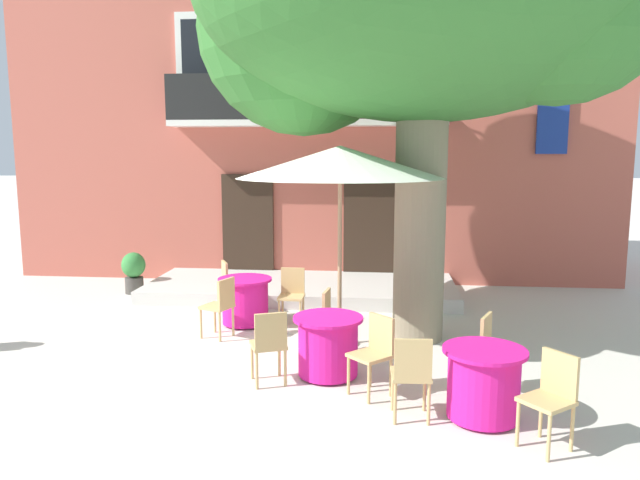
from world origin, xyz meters
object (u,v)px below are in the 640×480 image
(cafe_table_near_tree, at_px, (483,383))
(cafe_chair_middle_1, at_px, (292,292))
(cafe_table_front, at_px, (328,346))
(cafe_chair_near_tree_0, at_px, (412,372))
(cafe_chair_front_1, at_px, (269,342))
(cafe_table_middle, at_px, (245,301))
(cafe_chair_middle_0, at_px, (221,303))
(cafe_chair_near_tree_2, at_px, (494,349))
(cafe_chair_near_tree_1, at_px, (552,393))
(cafe_chair_front_2, at_px, (375,349))
(cafe_chair_middle_2, at_px, (231,283))
(ground_planter_left, at_px, (134,270))
(cafe_chair_front_0, at_px, (334,318))
(cafe_umbrella, at_px, (340,163))

(cafe_table_near_tree, relative_size, cafe_chair_middle_1, 0.95)
(cafe_table_near_tree, relative_size, cafe_table_front, 1.00)
(cafe_chair_near_tree_0, xyz_separation_m, cafe_chair_front_1, (-1.63, 0.80, 0.00))
(cafe_table_middle, distance_m, cafe_chair_middle_0, 0.77)
(cafe_chair_near_tree_2, bearing_deg, cafe_table_front, 170.75)
(cafe_table_near_tree, relative_size, cafe_chair_near_tree_1, 0.95)
(cafe_chair_front_1, relative_size, cafe_chair_front_2, 1.00)
(cafe_chair_near_tree_0, distance_m, cafe_chair_middle_1, 3.76)
(cafe_table_middle, bearing_deg, cafe_table_near_tree, -44.12)
(cafe_chair_middle_0, distance_m, cafe_chair_middle_2, 1.38)
(ground_planter_left, bearing_deg, cafe_chair_near_tree_1, -40.87)
(cafe_chair_near_tree_2, height_order, cafe_chair_front_1, same)
(cafe_chair_front_1, distance_m, cafe_chair_front_2, 1.25)
(cafe_table_front, relative_size, ground_planter_left, 1.06)
(cafe_chair_near_tree_1, relative_size, cafe_chair_front_0, 1.00)
(cafe_chair_front_1, xyz_separation_m, cafe_chair_front_2, (1.25, -0.14, 0.00))
(cafe_chair_middle_1, distance_m, cafe_table_front, 2.32)
(cafe_chair_middle_1, bearing_deg, cafe_umbrella, -48.10)
(cafe_table_front, bearing_deg, cafe_chair_near_tree_2, -9.25)
(cafe_table_middle, distance_m, cafe_chair_front_2, 3.34)
(cafe_chair_near_tree_0, relative_size, cafe_chair_near_tree_2, 1.00)
(cafe_chair_middle_1, bearing_deg, cafe_table_front, -70.42)
(cafe_table_front, bearing_deg, cafe_chair_front_0, 88.96)
(cafe_chair_front_2, bearing_deg, cafe_table_middle, 129.13)
(cafe_chair_near_tree_2, distance_m, cafe_chair_middle_1, 3.69)
(cafe_chair_near_tree_0, height_order, cafe_table_middle, cafe_chair_near_tree_0)
(cafe_table_near_tree, bearing_deg, cafe_chair_front_0, 133.47)
(cafe_chair_near_tree_1, xyz_separation_m, cafe_chair_front_0, (-2.22, 2.32, 0.00))
(cafe_chair_front_0, bearing_deg, cafe_table_front, -91.04)
(cafe_chair_middle_2, bearing_deg, cafe_chair_front_0, -45.84)
(cafe_chair_near_tree_1, height_order, cafe_chair_front_2, same)
(cafe_table_front, bearing_deg, cafe_chair_front_1, -152.46)
(cafe_chair_near_tree_2, bearing_deg, cafe_chair_middle_2, 141.61)
(cafe_chair_middle_2, bearing_deg, cafe_chair_near_tree_2, -38.39)
(cafe_chair_near_tree_2, bearing_deg, cafe_chair_middle_1, 137.44)
(cafe_chair_near_tree_1, relative_size, cafe_chair_near_tree_2, 1.00)
(cafe_chair_front_1, bearing_deg, ground_planter_left, 129.08)
(cafe_chair_near_tree_0, xyz_separation_m, cafe_chair_near_tree_1, (1.27, -0.42, 0.00))
(cafe_chair_near_tree_1, height_order, cafe_chair_front_0, same)
(cafe_table_front, bearing_deg, ground_planter_left, 136.40)
(cafe_table_near_tree, height_order, cafe_chair_front_2, cafe_chair_front_2)
(cafe_chair_front_1, bearing_deg, cafe_chair_middle_1, 92.43)
(cafe_chair_middle_2, height_order, ground_planter_left, cafe_chair_middle_2)
(cafe_chair_near_tree_1, height_order, cafe_table_front, cafe_chair_near_tree_1)
(cafe_chair_near_tree_2, distance_m, cafe_chair_front_0, 2.21)
(cafe_chair_front_0, bearing_deg, cafe_chair_front_1, -121.75)
(cafe_chair_middle_0, bearing_deg, cafe_umbrella, -3.87)
(cafe_chair_middle_2, bearing_deg, cafe_chair_middle_1, -26.23)
(cafe_chair_near_tree_0, bearing_deg, cafe_chair_middle_1, 117.56)
(cafe_chair_middle_0, height_order, ground_planter_left, cafe_chair_middle_0)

